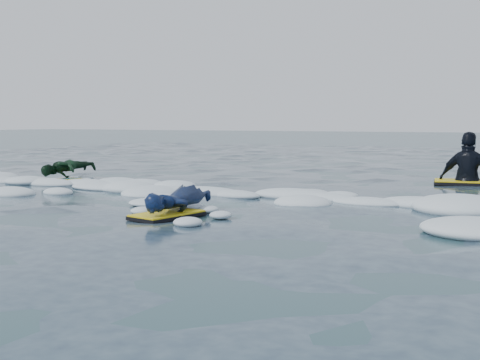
# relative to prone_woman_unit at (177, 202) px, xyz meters

# --- Properties ---
(ground) EXTENTS (120.00, 120.00, 0.00)m
(ground) POSITION_rel_prone_woman_unit_xyz_m (-0.77, 0.65, -0.19)
(ground) COLOR #1C3A44
(ground) RESTS_ON ground
(foam_band) EXTENTS (12.00, 3.10, 0.30)m
(foam_band) POSITION_rel_prone_woman_unit_xyz_m (-0.77, 1.69, -0.19)
(foam_band) COLOR white
(foam_band) RESTS_ON ground
(prone_woman_unit) EXTENTS (0.71, 1.50, 0.36)m
(prone_woman_unit) POSITION_rel_prone_woman_unit_xyz_m (0.00, 0.00, 0.00)
(prone_woman_unit) COLOR black
(prone_woman_unit) RESTS_ON ground
(prone_child_unit) EXTENTS (0.86, 1.24, 0.43)m
(prone_child_unit) POSITION_rel_prone_woman_unit_xyz_m (-4.39, 2.82, 0.04)
(prone_child_unit) COLOR black
(prone_child_unit) RESTS_ON ground
(waiting_rider_unit) EXTENTS (1.33, 0.86, 1.87)m
(waiting_rider_unit) POSITION_rel_prone_woman_unit_xyz_m (2.99, 5.61, -0.10)
(waiting_rider_unit) COLOR black
(waiting_rider_unit) RESTS_ON ground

